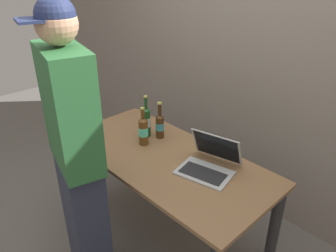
{
  "coord_description": "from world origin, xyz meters",
  "views": [
    {
      "loc": [
        1.41,
        -1.32,
        1.97
      ],
      "look_at": [
        0.04,
        0.0,
        0.99
      ],
      "focal_mm": 34.95,
      "sensor_mm": 36.0,
      "label": 1
    }
  ],
  "objects_px": {
    "beer_bottle_green": "(160,125)",
    "person_figure": "(77,161)",
    "laptop": "(209,162)",
    "beer_bottle_brown": "(143,130)",
    "beer_bottle_dark": "(146,121)"
  },
  "relations": [
    {
      "from": "laptop",
      "to": "beer_bottle_brown",
      "type": "height_order",
      "value": "beer_bottle_brown"
    },
    {
      "from": "beer_bottle_brown",
      "to": "beer_bottle_green",
      "type": "height_order",
      "value": "beer_bottle_brown"
    },
    {
      "from": "laptop",
      "to": "beer_bottle_dark",
      "type": "relative_size",
      "value": 1.22
    },
    {
      "from": "beer_bottle_brown",
      "to": "person_figure",
      "type": "xyz_separation_m",
      "value": [
        0.13,
        -0.61,
        0.07
      ]
    },
    {
      "from": "laptop",
      "to": "beer_bottle_brown",
      "type": "xyz_separation_m",
      "value": [
        -0.54,
        -0.1,
        0.06
      ]
    },
    {
      "from": "beer_bottle_dark",
      "to": "beer_bottle_green",
      "type": "relative_size",
      "value": 1.14
    },
    {
      "from": "beer_bottle_dark",
      "to": "beer_bottle_green",
      "type": "xyz_separation_m",
      "value": [
        0.09,
        0.06,
        -0.02
      ]
    },
    {
      "from": "beer_bottle_brown",
      "to": "beer_bottle_dark",
      "type": "distance_m",
      "value": 0.13
    },
    {
      "from": "beer_bottle_dark",
      "to": "person_figure",
      "type": "xyz_separation_m",
      "value": [
        0.22,
        -0.71,
        0.06
      ]
    },
    {
      "from": "laptop",
      "to": "beer_bottle_green",
      "type": "relative_size",
      "value": 1.4
    },
    {
      "from": "beer_bottle_brown",
      "to": "person_figure",
      "type": "bearing_deg",
      "value": -77.65
    },
    {
      "from": "laptop",
      "to": "beer_bottle_brown",
      "type": "relative_size",
      "value": 1.37
    },
    {
      "from": "person_figure",
      "to": "laptop",
      "type": "bearing_deg",
      "value": 59.72
    },
    {
      "from": "beer_bottle_brown",
      "to": "beer_bottle_dark",
      "type": "height_order",
      "value": "beer_bottle_dark"
    },
    {
      "from": "beer_bottle_green",
      "to": "person_figure",
      "type": "bearing_deg",
      "value": -80.65
    }
  ]
}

